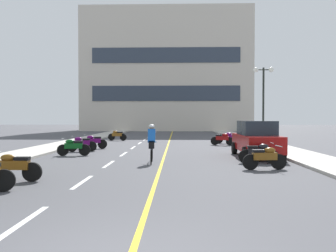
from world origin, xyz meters
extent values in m
plane|color=#47474C|center=(0.00, 21.00, 0.00)|extent=(140.00, 140.00, 0.00)
cube|color=#B7B2A8|center=(-7.20, 24.00, 0.06)|extent=(2.40, 72.00, 0.12)
cube|color=#B7B2A8|center=(7.20, 24.00, 0.06)|extent=(2.40, 72.00, 0.12)
cube|color=silver|center=(-2.00, 2.00, 0.00)|extent=(0.14, 2.20, 0.01)
cube|color=silver|center=(-2.00, 6.00, 0.00)|extent=(0.14, 2.20, 0.01)
cube|color=silver|center=(-2.00, 10.00, 0.00)|extent=(0.14, 2.20, 0.01)
cube|color=silver|center=(-2.00, 14.00, 0.00)|extent=(0.14, 2.20, 0.01)
cube|color=silver|center=(-2.00, 18.00, 0.00)|extent=(0.14, 2.20, 0.01)
cube|color=silver|center=(-2.00, 22.00, 0.00)|extent=(0.14, 2.20, 0.01)
cube|color=silver|center=(-2.00, 26.00, 0.00)|extent=(0.14, 2.20, 0.01)
cube|color=silver|center=(-2.00, 30.00, 0.00)|extent=(0.14, 2.20, 0.01)
cube|color=silver|center=(-2.00, 34.00, 0.00)|extent=(0.14, 2.20, 0.01)
cube|color=silver|center=(-2.00, 38.00, 0.00)|extent=(0.14, 2.20, 0.01)
cube|color=silver|center=(-2.00, 42.00, 0.00)|extent=(0.14, 2.20, 0.01)
cube|color=silver|center=(-2.00, 46.00, 0.00)|extent=(0.14, 2.20, 0.01)
cube|color=gold|center=(0.25, 24.00, 0.00)|extent=(0.12, 66.00, 0.01)
cube|color=beige|center=(-0.72, 49.79, 9.23)|extent=(25.62, 9.57, 18.46)
cube|color=#2D3847|center=(-0.72, 44.95, 5.54)|extent=(21.52, 0.10, 2.22)
cube|color=#2D3847|center=(-0.72, 44.95, 11.08)|extent=(21.52, 0.10, 2.22)
cylinder|color=black|center=(7.06, 20.02, 2.83)|extent=(0.14, 0.14, 5.42)
cylinder|color=black|center=(7.06, 20.02, 5.39)|extent=(1.10, 0.08, 0.08)
sphere|color=white|center=(6.51, 20.02, 5.39)|extent=(0.36, 0.36, 0.36)
sphere|color=white|center=(7.61, 20.02, 5.39)|extent=(0.36, 0.36, 0.36)
cylinder|color=black|center=(4.03, 14.20, 0.32)|extent=(0.23, 0.64, 0.64)
cylinder|color=black|center=(5.73, 14.22, 0.32)|extent=(0.23, 0.64, 0.64)
cylinder|color=black|center=(4.07, 11.40, 0.32)|extent=(0.23, 0.64, 0.64)
cylinder|color=black|center=(5.77, 11.42, 0.32)|extent=(0.23, 0.64, 0.64)
cube|color=maroon|center=(4.90, 12.81, 0.72)|extent=(1.76, 4.22, 0.80)
cube|color=#1E2833|center=(4.90, 12.81, 1.47)|extent=(1.59, 2.22, 0.70)
cylinder|color=black|center=(-3.72, 4.59, 0.30)|extent=(0.60, 0.26, 0.60)
cylinder|color=black|center=(-3.57, 6.02, 0.30)|extent=(0.60, 0.12, 0.60)
cube|color=brown|center=(-4.12, 5.99, 0.52)|extent=(0.91, 0.31, 0.28)
ellipsoid|color=brown|center=(-4.32, 5.99, 0.74)|extent=(0.45, 0.26, 0.22)
cube|color=black|center=(-3.87, 6.00, 0.72)|extent=(0.45, 0.26, 0.10)
cylinder|color=black|center=(4.77, 8.68, 0.30)|extent=(0.61, 0.17, 0.60)
cylinder|color=black|center=(3.68, 8.55, 0.30)|extent=(0.61, 0.17, 0.60)
cube|color=brown|center=(4.23, 8.62, 0.52)|extent=(0.93, 0.38, 0.28)
ellipsoid|color=brown|center=(4.43, 8.64, 0.74)|extent=(0.46, 0.29, 0.22)
cube|color=black|center=(3.98, 8.59, 0.72)|extent=(0.46, 0.29, 0.10)
cylinder|color=silver|center=(4.77, 8.68, 0.90)|extent=(0.10, 0.60, 0.03)
cylinder|color=black|center=(4.97, 10.29, 0.30)|extent=(0.61, 0.16, 0.60)
cylinder|color=black|center=(3.87, 10.40, 0.30)|extent=(0.61, 0.16, 0.60)
cube|color=black|center=(4.42, 10.34, 0.52)|extent=(0.92, 0.37, 0.28)
ellipsoid|color=black|center=(4.62, 10.32, 0.74)|extent=(0.46, 0.28, 0.22)
cube|color=black|center=(4.17, 10.37, 0.72)|extent=(0.46, 0.28, 0.10)
cylinder|color=silver|center=(4.97, 10.29, 0.90)|extent=(0.09, 0.60, 0.03)
cylinder|color=black|center=(-5.01, 13.04, 0.30)|extent=(0.61, 0.18, 0.60)
cylinder|color=black|center=(-3.91, 13.18, 0.30)|extent=(0.61, 0.18, 0.60)
cube|color=#0C4C19|center=(-4.46, 13.11, 0.52)|extent=(0.93, 0.39, 0.28)
ellipsoid|color=#0C4C19|center=(-4.66, 13.09, 0.74)|extent=(0.47, 0.29, 0.22)
cube|color=black|center=(-4.21, 13.14, 0.72)|extent=(0.47, 0.29, 0.10)
cylinder|color=silver|center=(-5.01, 13.04, 0.90)|extent=(0.11, 0.60, 0.03)
cylinder|color=black|center=(-5.18, 15.16, 0.30)|extent=(0.61, 0.23, 0.60)
cylinder|color=black|center=(-4.11, 15.40, 0.30)|extent=(0.61, 0.23, 0.60)
cube|color=#590C59|center=(-4.65, 15.28, 0.52)|extent=(0.94, 0.47, 0.28)
ellipsoid|color=#590C59|center=(-4.84, 15.24, 0.74)|extent=(0.48, 0.33, 0.22)
cube|color=black|center=(-4.40, 15.34, 0.72)|extent=(0.48, 0.33, 0.10)
cylinder|color=silver|center=(-5.18, 15.16, 0.90)|extent=(0.16, 0.59, 0.03)
cylinder|color=black|center=(-4.94, 16.93, 0.30)|extent=(0.61, 0.22, 0.60)
cylinder|color=black|center=(-3.86, 17.15, 0.30)|extent=(0.61, 0.22, 0.60)
cube|color=#590C59|center=(-4.40, 17.04, 0.52)|extent=(0.94, 0.45, 0.28)
ellipsoid|color=#590C59|center=(-4.59, 17.00, 0.74)|extent=(0.48, 0.32, 0.22)
cube|color=black|center=(-4.15, 17.09, 0.72)|extent=(0.48, 0.32, 0.10)
cylinder|color=silver|center=(-4.94, 16.93, 0.90)|extent=(0.15, 0.59, 0.03)
cylinder|color=black|center=(4.69, 19.85, 0.30)|extent=(0.60, 0.28, 0.60)
cylinder|color=black|center=(3.64, 20.19, 0.30)|extent=(0.60, 0.28, 0.60)
cube|color=maroon|center=(4.16, 20.02, 0.52)|extent=(0.94, 0.54, 0.28)
ellipsoid|color=maroon|center=(4.35, 19.96, 0.74)|extent=(0.49, 0.36, 0.22)
cube|color=black|center=(3.92, 20.10, 0.72)|extent=(0.49, 0.36, 0.10)
cylinder|color=silver|center=(4.69, 19.85, 0.90)|extent=(0.21, 0.58, 0.03)
cylinder|color=black|center=(5.22, 21.67, 0.30)|extent=(0.61, 0.16, 0.60)
cylinder|color=black|center=(4.13, 21.78, 0.30)|extent=(0.61, 0.16, 0.60)
cube|color=#590C59|center=(4.68, 21.72, 0.52)|extent=(0.92, 0.37, 0.28)
ellipsoid|color=#590C59|center=(4.88, 21.70, 0.74)|extent=(0.46, 0.28, 0.22)
cube|color=black|center=(4.43, 21.75, 0.72)|extent=(0.46, 0.28, 0.10)
cylinder|color=silver|center=(5.22, 21.67, 0.90)|extent=(0.09, 0.60, 0.03)
cylinder|color=black|center=(-4.81, 25.00, 0.30)|extent=(0.61, 0.23, 0.60)
cylinder|color=black|center=(-3.74, 24.76, 0.30)|extent=(0.61, 0.23, 0.60)
cube|color=brown|center=(-4.27, 24.88, 0.52)|extent=(0.94, 0.47, 0.28)
ellipsoid|color=brown|center=(-4.47, 24.92, 0.74)|extent=(0.48, 0.33, 0.22)
cube|color=black|center=(-4.03, 24.82, 0.72)|extent=(0.48, 0.33, 0.10)
cylinder|color=silver|center=(-4.81, 25.00, 0.90)|extent=(0.16, 0.59, 0.03)
torus|color=black|center=(-0.22, 10.95, 0.34)|extent=(0.07, 0.72, 0.72)
torus|color=black|center=(-0.18, 9.90, 0.34)|extent=(0.07, 0.72, 0.72)
cylinder|color=blue|center=(-0.20, 10.40, 0.64)|extent=(0.07, 0.95, 0.04)
cube|color=black|center=(-0.20, 10.25, 0.86)|extent=(0.11, 0.20, 0.06)
cylinder|color=blue|center=(-0.22, 10.85, 0.89)|extent=(0.42, 0.05, 0.03)
cube|color=black|center=(-0.20, 10.30, 0.79)|extent=(0.25, 0.37, 0.28)
cube|color=blue|center=(-0.20, 10.45, 1.19)|extent=(0.34, 0.47, 0.61)
sphere|color=#8C6647|center=(-0.21, 10.58, 1.54)|extent=(0.20, 0.20, 0.20)
ellipsoid|color=white|center=(-0.21, 10.58, 1.61)|extent=(0.24, 0.26, 0.16)
camera|label=1|loc=(0.90, -4.26, 1.97)|focal=36.18mm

